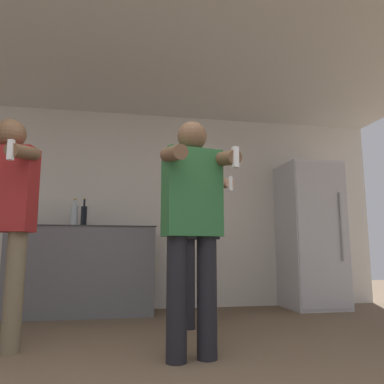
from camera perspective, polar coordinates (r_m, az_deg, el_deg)
wall_back at (r=4.95m, az=-10.36°, el=-2.43°), size 7.00×0.06×2.55m
ceiling_slab at (r=3.74m, az=-9.63°, el=20.82°), size 7.00×3.79×0.05m
refrigerator at (r=5.16m, az=17.64°, el=-6.24°), size 0.70×0.70×1.86m
counter at (r=4.61m, az=-16.28°, el=-11.36°), size 1.64×0.65×1.01m
bottle_green_wine at (r=4.69m, az=-22.82°, el=-3.19°), size 0.06×0.06×0.32m
bottle_red_label at (r=4.71m, az=-24.39°, el=-3.56°), size 0.08×0.08×0.26m
bottle_clear_vodka at (r=4.60m, az=-16.16°, el=-3.49°), size 0.07×0.07×0.34m
bottle_amber_bourbon at (r=4.61m, az=-17.48°, el=-3.34°), size 0.08×0.08×0.34m
person_woman_foreground at (r=2.63m, az=0.09°, el=-3.93°), size 0.53×0.49×1.66m
person_man_side at (r=3.14m, az=-26.75°, el=-2.54°), size 0.56×0.55×1.74m
person_spectator_back at (r=3.71m, az=1.06°, el=-4.41°), size 0.52×0.52×1.67m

